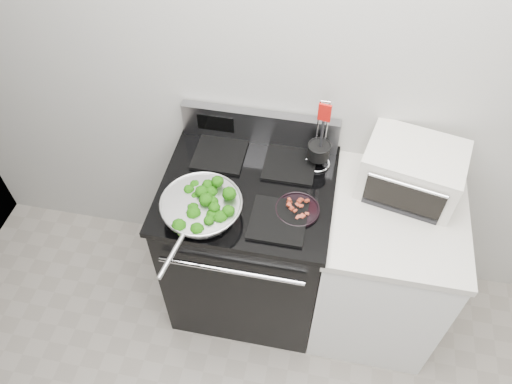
% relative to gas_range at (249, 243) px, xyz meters
% --- Properties ---
extents(back_wall, '(4.00, 0.02, 2.70)m').
position_rel_gas_range_xyz_m(back_wall, '(0.30, 0.34, 0.86)').
color(back_wall, '#B4B1AA').
rests_on(back_wall, ground).
extents(gas_range, '(0.79, 0.69, 1.13)m').
position_rel_gas_range_xyz_m(gas_range, '(0.00, 0.00, 0.00)').
color(gas_range, black).
rests_on(gas_range, floor).
extents(counter, '(0.62, 0.68, 0.92)m').
position_rel_gas_range_xyz_m(counter, '(0.68, -0.00, -0.03)').
color(counter, white).
rests_on(counter, floor).
extents(skillet, '(0.35, 0.56, 0.08)m').
position_rel_gas_range_xyz_m(skillet, '(-0.16, -0.20, 0.52)').
color(skillet, silver).
rests_on(skillet, gas_range).
extents(broccoli_pile, '(0.28, 0.28, 0.10)m').
position_rel_gas_range_xyz_m(broccoli_pile, '(-0.16, -0.20, 0.54)').
color(broccoli_pile, black).
rests_on(broccoli_pile, skillet).
extents(bacon_plate, '(0.20, 0.20, 0.04)m').
position_rel_gas_range_xyz_m(bacon_plate, '(0.24, -0.10, 0.48)').
color(bacon_plate, black).
rests_on(bacon_plate, gas_range).
extents(utensil_holder, '(0.12, 0.12, 0.37)m').
position_rel_gas_range_xyz_m(utensil_holder, '(0.30, 0.20, 0.53)').
color(utensil_holder, silver).
rests_on(utensil_holder, gas_range).
extents(toaster_oven, '(0.48, 0.40, 0.24)m').
position_rel_gas_range_xyz_m(toaster_oven, '(0.71, 0.15, 0.55)').
color(toaster_oven, beige).
rests_on(toaster_oven, counter).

